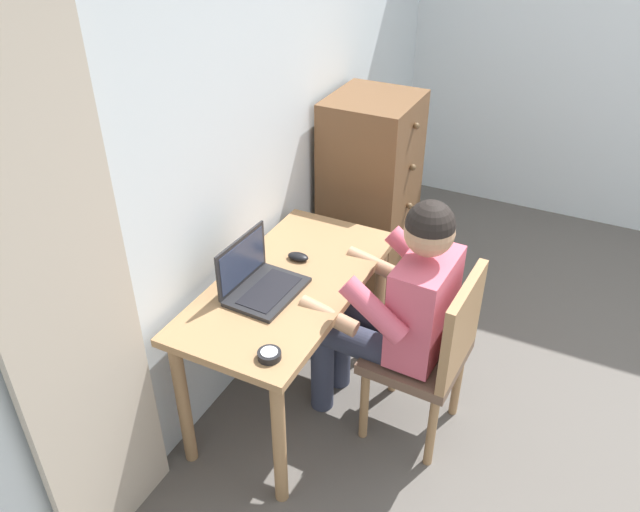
% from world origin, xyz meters
% --- Properties ---
extents(wall_back, '(4.80, 0.05, 2.50)m').
position_xyz_m(wall_back, '(0.00, 2.20, 1.25)').
color(wall_back, silver).
rests_on(wall_back, ground_plane).
extents(curtain_panel, '(0.53, 0.03, 2.22)m').
position_xyz_m(curtain_panel, '(-1.26, 2.13, 1.11)').
color(curtain_panel, '#BCAD99').
rests_on(curtain_panel, ground_plane).
extents(desk, '(1.17, 0.58, 0.71)m').
position_xyz_m(desk, '(-0.36, 1.84, 0.60)').
color(desk, '#9E754C').
rests_on(desk, ground_plane).
extents(dresser, '(0.51, 0.49, 1.19)m').
position_xyz_m(dresser, '(0.73, 1.91, 0.60)').
color(dresser, brown).
rests_on(dresser, ground_plane).
extents(chair, '(0.44, 0.42, 0.87)m').
position_xyz_m(chair, '(-0.27, 1.19, 0.49)').
color(chair, brown).
rests_on(chair, ground_plane).
extents(person_seated, '(0.54, 0.60, 1.19)m').
position_xyz_m(person_seated, '(-0.26, 1.38, 0.67)').
color(person_seated, '#33384C').
rests_on(person_seated, ground_plane).
extents(laptop, '(0.35, 0.26, 0.24)m').
position_xyz_m(laptop, '(-0.48, 1.92, 0.76)').
color(laptop, '#232326').
rests_on(laptop, desk).
extents(computer_mouse, '(0.07, 0.10, 0.03)m').
position_xyz_m(computer_mouse, '(-0.20, 1.88, 0.73)').
color(computer_mouse, black).
rests_on(computer_mouse, desk).
extents(desk_clock, '(0.09, 0.09, 0.03)m').
position_xyz_m(desk_clock, '(-0.83, 1.67, 0.73)').
color(desk_clock, black).
rests_on(desk_clock, desk).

